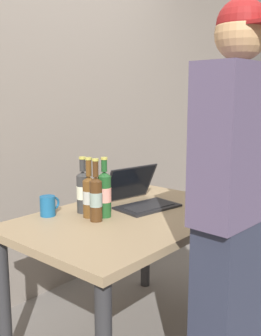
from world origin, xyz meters
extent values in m
cube|color=#9E8460|center=(0.00, 0.00, 0.71)|extent=(1.25, 0.81, 0.04)
cylinder|color=#2D2D30|center=(0.56, -0.35, 0.34)|extent=(0.07, 0.07, 0.69)
cylinder|color=#2D2D30|center=(-0.56, 0.35, 0.34)|extent=(0.07, 0.07, 0.69)
cylinder|color=#2D2D30|center=(0.56, 0.35, 0.34)|extent=(0.07, 0.07, 0.69)
cube|color=black|center=(0.16, 0.01, 0.73)|extent=(0.37, 0.26, 0.01)
cube|color=#232326|center=(0.16, 0.00, 0.74)|extent=(0.30, 0.17, 0.00)
cube|color=black|center=(0.18, 0.17, 0.84)|extent=(0.36, 0.16, 0.21)
cube|color=black|center=(0.18, 0.16, 0.84)|extent=(0.33, 0.15, 0.19)
cylinder|color=#333333|center=(-0.13, 0.22, 0.83)|extent=(0.07, 0.07, 0.20)
cone|color=#333333|center=(-0.13, 0.22, 0.94)|extent=(0.07, 0.07, 0.02)
cylinder|color=#333333|center=(-0.13, 0.22, 0.98)|extent=(0.03, 0.03, 0.06)
cylinder|color=#BFB74C|center=(-0.13, 0.22, 1.02)|extent=(0.04, 0.04, 0.01)
cylinder|color=beige|center=(-0.13, 0.22, 0.84)|extent=(0.07, 0.07, 0.07)
cylinder|color=#472B14|center=(-0.19, 0.06, 0.83)|extent=(0.06, 0.06, 0.20)
cone|color=#472B14|center=(-0.19, 0.06, 0.94)|extent=(0.06, 0.06, 0.02)
cylinder|color=#472B14|center=(-0.19, 0.06, 0.99)|extent=(0.03, 0.03, 0.08)
cylinder|color=#BFB74C|center=(-0.19, 0.06, 1.04)|extent=(0.03, 0.03, 0.01)
cylinder|color=gray|center=(-0.19, 0.06, 0.84)|extent=(0.06, 0.06, 0.07)
cylinder|color=brown|center=(-0.17, 0.13, 0.82)|extent=(0.07, 0.07, 0.19)
cone|color=brown|center=(-0.17, 0.13, 0.93)|extent=(0.07, 0.07, 0.02)
cylinder|color=brown|center=(-0.17, 0.13, 0.98)|extent=(0.03, 0.03, 0.08)
cylinder|color=#BFB74C|center=(-0.17, 0.13, 1.03)|extent=(0.03, 0.03, 0.01)
cylinder|color=#AFB3AB|center=(-0.17, 0.13, 0.83)|extent=(0.07, 0.07, 0.07)
cylinder|color=#1E5123|center=(-0.12, 0.08, 0.83)|extent=(0.07, 0.07, 0.21)
cone|color=#1E5123|center=(-0.12, 0.08, 0.95)|extent=(0.07, 0.07, 0.02)
cylinder|color=#1E5123|center=(-0.12, 0.08, 1.00)|extent=(0.03, 0.03, 0.06)
cylinder|color=#BFB74C|center=(-0.12, 0.08, 1.03)|extent=(0.03, 0.03, 0.01)
cylinder|color=#DD9182|center=(-0.12, 0.08, 0.85)|extent=(0.07, 0.07, 0.07)
cube|color=#2D3347|center=(-0.12, -0.63, 0.43)|extent=(0.34, 0.19, 0.86)
cube|color=#594C6B|center=(-0.12, -0.63, 1.16)|extent=(0.40, 0.20, 0.61)
sphere|color=tan|center=(-0.12, -0.63, 1.56)|extent=(0.19, 0.19, 0.19)
sphere|color=maroon|center=(-0.12, -0.63, 1.60)|extent=(0.19, 0.19, 0.19)
cylinder|color=#19598C|center=(-0.30, 0.32, 0.78)|extent=(0.08, 0.08, 0.10)
torus|color=#19598C|center=(-0.26, 0.32, 0.79)|extent=(0.07, 0.01, 0.07)
cube|color=gray|center=(0.00, 0.85, 1.30)|extent=(6.00, 0.10, 2.60)
camera|label=1|loc=(-1.52, -1.30, 1.34)|focal=42.11mm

